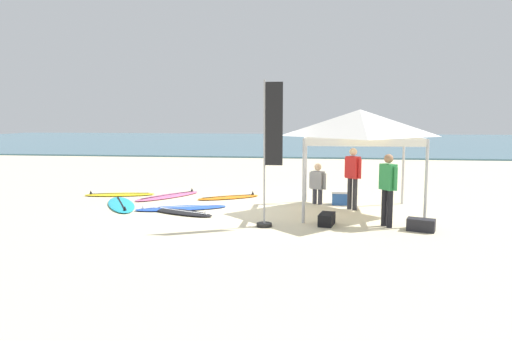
{
  "coord_description": "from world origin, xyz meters",
  "views": [
    {
      "loc": [
        1.9,
        -12.55,
        2.59
      ],
      "look_at": [
        0.24,
        0.83,
        1.0
      ],
      "focal_mm": 32.79,
      "sensor_mm": 36.0,
      "label": 1
    }
  ],
  "objects_px": {
    "surfboard_black": "(180,212)",
    "person_red": "(353,174)",
    "surfboard_blue": "(181,208)",
    "canopy_tent": "(360,123)",
    "surfboard_cyan": "(121,204)",
    "surfboard_orange": "(229,197)",
    "person_green": "(388,185)",
    "surfboard_pink": "(168,196)",
    "person_grey": "(318,182)",
    "cooler_box": "(340,198)",
    "gear_bag_near_tent": "(327,219)",
    "surfboard_yellow": "(119,194)",
    "gear_bag_by_pole": "(421,225)",
    "banner_flag": "(269,160)"
  },
  "relations": [
    {
      "from": "person_green",
      "to": "cooler_box",
      "type": "xyz_separation_m",
      "value": [
        -0.92,
        2.66,
        -0.79
      ]
    },
    {
      "from": "surfboard_pink",
      "to": "person_grey",
      "type": "relative_size",
      "value": 1.96
    },
    {
      "from": "surfboard_pink",
      "to": "gear_bag_by_pole",
      "type": "height_order",
      "value": "gear_bag_by_pole"
    },
    {
      "from": "person_grey",
      "to": "cooler_box",
      "type": "bearing_deg",
      "value": 0.17
    },
    {
      "from": "person_red",
      "to": "cooler_box",
      "type": "distance_m",
      "value": 1.11
    },
    {
      "from": "cooler_box",
      "to": "surfboard_black",
      "type": "bearing_deg",
      "value": -157.95
    },
    {
      "from": "canopy_tent",
      "to": "banner_flag",
      "type": "height_order",
      "value": "banner_flag"
    },
    {
      "from": "canopy_tent",
      "to": "cooler_box",
      "type": "relative_size",
      "value": 5.92
    },
    {
      "from": "surfboard_cyan",
      "to": "surfboard_pink",
      "type": "height_order",
      "value": "same"
    },
    {
      "from": "surfboard_blue",
      "to": "surfboard_pink",
      "type": "relative_size",
      "value": 1.1
    },
    {
      "from": "person_red",
      "to": "cooler_box",
      "type": "relative_size",
      "value": 3.42
    },
    {
      "from": "surfboard_orange",
      "to": "person_green",
      "type": "distance_m",
      "value": 5.53
    },
    {
      "from": "person_grey",
      "to": "banner_flag",
      "type": "relative_size",
      "value": 0.35
    },
    {
      "from": "gear_bag_near_tent",
      "to": "person_green",
      "type": "bearing_deg",
      "value": -0.22
    },
    {
      "from": "person_red",
      "to": "surfboard_cyan",
      "type": "bearing_deg",
      "value": -177.98
    },
    {
      "from": "surfboard_blue",
      "to": "person_grey",
      "type": "height_order",
      "value": "person_grey"
    },
    {
      "from": "surfboard_blue",
      "to": "surfboard_black",
      "type": "distance_m",
      "value": 0.52
    },
    {
      "from": "surfboard_yellow",
      "to": "gear_bag_near_tent",
      "type": "bearing_deg",
      "value": -26.91
    },
    {
      "from": "surfboard_cyan",
      "to": "surfboard_orange",
      "type": "relative_size",
      "value": 1.3
    },
    {
      "from": "surfboard_blue",
      "to": "surfboard_cyan",
      "type": "bearing_deg",
      "value": 171.32
    },
    {
      "from": "person_red",
      "to": "cooler_box",
      "type": "bearing_deg",
      "value": 110.84
    },
    {
      "from": "canopy_tent",
      "to": "surfboard_yellow",
      "type": "bearing_deg",
      "value": 166.72
    },
    {
      "from": "person_red",
      "to": "surfboard_black",
      "type": "bearing_deg",
      "value": -167.37
    },
    {
      "from": "surfboard_pink",
      "to": "cooler_box",
      "type": "relative_size",
      "value": 4.71
    },
    {
      "from": "gear_bag_near_tent",
      "to": "surfboard_blue",
      "type": "bearing_deg",
      "value": 160.35
    },
    {
      "from": "surfboard_cyan",
      "to": "surfboard_black",
      "type": "relative_size",
      "value": 1.19
    },
    {
      "from": "surfboard_pink",
      "to": "person_red",
      "type": "distance_m",
      "value": 5.91
    },
    {
      "from": "canopy_tent",
      "to": "person_grey",
      "type": "distance_m",
      "value": 2.3
    },
    {
      "from": "surfboard_orange",
      "to": "surfboard_black",
      "type": "distance_m",
      "value": 2.54
    },
    {
      "from": "surfboard_orange",
      "to": "person_green",
      "type": "relative_size",
      "value": 1.18
    },
    {
      "from": "canopy_tent",
      "to": "person_grey",
      "type": "relative_size",
      "value": 2.47
    },
    {
      "from": "surfboard_orange",
      "to": "cooler_box",
      "type": "height_order",
      "value": "cooler_box"
    },
    {
      "from": "surfboard_blue",
      "to": "canopy_tent",
      "type": "bearing_deg",
      "value": 2.02
    },
    {
      "from": "surfboard_pink",
      "to": "person_green",
      "type": "bearing_deg",
      "value": -27.34
    },
    {
      "from": "banner_flag",
      "to": "surfboard_pink",
      "type": "bearing_deg",
      "value": 134.99
    },
    {
      "from": "surfboard_pink",
      "to": "person_green",
      "type": "xyz_separation_m",
      "value": [
        6.32,
        -3.27,
        0.95
      ]
    },
    {
      "from": "surfboard_blue",
      "to": "person_green",
      "type": "height_order",
      "value": "person_green"
    },
    {
      "from": "surfboard_cyan",
      "to": "gear_bag_by_pole",
      "type": "relative_size",
      "value": 4.35
    },
    {
      "from": "surfboard_yellow",
      "to": "surfboard_blue",
      "type": "relative_size",
      "value": 0.89
    },
    {
      "from": "gear_bag_near_tent",
      "to": "surfboard_yellow",
      "type": "bearing_deg",
      "value": 153.09
    },
    {
      "from": "surfboard_cyan",
      "to": "surfboard_orange",
      "type": "bearing_deg",
      "value": 28.62
    },
    {
      "from": "gear_bag_by_pole",
      "to": "cooler_box",
      "type": "height_order",
      "value": "cooler_box"
    },
    {
      "from": "canopy_tent",
      "to": "surfboard_yellow",
      "type": "xyz_separation_m",
      "value": [
        -7.46,
        1.76,
        -2.35
      ]
    },
    {
      "from": "surfboard_black",
      "to": "banner_flag",
      "type": "distance_m",
      "value": 3.2
    },
    {
      "from": "surfboard_black",
      "to": "person_red",
      "type": "xyz_separation_m",
      "value": [
        4.61,
        1.03,
        0.95
      ]
    },
    {
      "from": "surfboard_cyan",
      "to": "gear_bag_near_tent",
      "type": "xyz_separation_m",
      "value": [
        5.84,
        -1.7,
        0.1
      ]
    },
    {
      "from": "surfboard_pink",
      "to": "canopy_tent",
      "type": "bearing_deg",
      "value": -16.11
    },
    {
      "from": "person_grey",
      "to": "person_red",
      "type": "bearing_deg",
      "value": -37.29
    },
    {
      "from": "surfboard_yellow",
      "to": "gear_bag_near_tent",
      "type": "xyz_separation_m",
      "value": [
        6.6,
        -3.35,
        0.1
      ]
    },
    {
      "from": "person_grey",
      "to": "banner_flag",
      "type": "height_order",
      "value": "banner_flag"
    }
  ]
}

